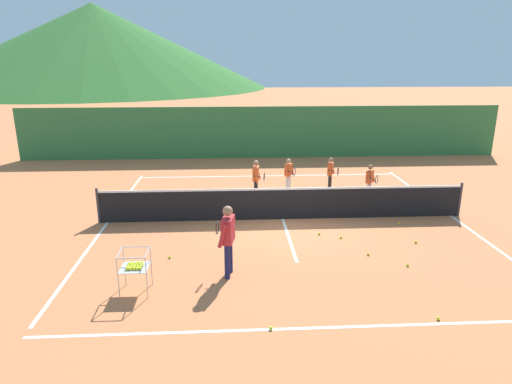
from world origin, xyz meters
TOP-DOWN VIEW (x-y plane):
  - ground_plane at (0.00, 0.00)m, footprint 120.00×120.00m
  - line_baseline_near at (0.00, -5.68)m, footprint 10.37×0.08m
  - line_baseline_far at (0.00, 5.13)m, footprint 10.37×0.08m
  - line_sideline_west at (-5.19, 0.00)m, footprint 0.08×10.81m
  - line_sideline_east at (5.19, 0.00)m, footprint 0.08×10.81m
  - line_service_center at (0.00, 0.00)m, footprint 0.08×5.97m
  - tennis_net at (0.00, 0.00)m, footprint 10.90×0.08m
  - instructor at (-1.62, -3.52)m, footprint 0.44×0.79m
  - student_0 at (-0.68, 1.99)m, footprint 0.42×0.69m
  - student_1 at (0.54, 2.89)m, footprint 0.40×0.68m
  - student_2 at (2.05, 2.88)m, footprint 0.41×0.68m
  - student_3 at (3.15, 1.76)m, footprint 0.42×0.68m
  - ball_cart at (-3.53, -4.16)m, footprint 0.58×0.58m
  - tennis_ball_0 at (-3.04, -2.57)m, footprint 0.07×0.07m
  - tennis_ball_1 at (2.27, -5.55)m, footprint 0.07×0.07m
  - tennis_ball_2 at (2.55, -3.34)m, footprint 0.07×0.07m
  - tennis_ball_3 at (0.86, -1.30)m, footprint 0.07×0.07m
  - tennis_ball_4 at (3.28, -2.01)m, footprint 0.07×0.07m
  - tennis_ball_5 at (1.81, -2.68)m, footprint 0.07×0.07m
  - tennis_ball_6 at (1.39, -1.58)m, footprint 0.07×0.07m
  - tennis_ball_7 at (-0.86, -5.69)m, footprint 0.07×0.07m
  - tennis_ball_8 at (3.33, -0.64)m, footprint 0.07×0.07m
  - windscreen_fence at (0.00, 8.63)m, footprint 22.82×0.08m
  - hill_0 at (-22.15, 61.44)m, footprint 52.68×52.68m
  - hill_1 at (-21.67, 59.36)m, footprint 44.09×44.09m

SIDE VIEW (x-z plane):
  - ground_plane at x=0.00m, z-range 0.00..0.00m
  - line_baseline_near at x=0.00m, z-range 0.00..0.01m
  - line_baseline_far at x=0.00m, z-range 0.00..0.01m
  - line_sideline_west at x=-5.19m, z-range 0.00..0.01m
  - line_sideline_east at x=5.19m, z-range 0.00..0.01m
  - line_service_center at x=0.00m, z-range 0.00..0.01m
  - tennis_ball_0 at x=-3.04m, z-range 0.00..0.07m
  - tennis_ball_1 at x=2.27m, z-range 0.00..0.07m
  - tennis_ball_2 at x=2.55m, z-range 0.00..0.07m
  - tennis_ball_3 at x=0.86m, z-range 0.00..0.07m
  - tennis_ball_4 at x=3.28m, z-range 0.00..0.07m
  - tennis_ball_5 at x=1.81m, z-range 0.00..0.07m
  - tennis_ball_6 at x=1.39m, z-range 0.00..0.07m
  - tennis_ball_7 at x=-0.86m, z-range 0.00..0.07m
  - tennis_ball_8 at x=3.33m, z-range 0.00..0.07m
  - tennis_net at x=0.00m, z-range -0.03..1.02m
  - ball_cart at x=-3.53m, z-range 0.13..1.03m
  - student_1 at x=0.54m, z-range 0.12..1.33m
  - student_3 at x=3.15m, z-range 0.13..1.35m
  - student_2 at x=2.05m, z-range 0.13..1.36m
  - student_0 at x=-0.68m, z-range 0.14..1.51m
  - instructor at x=-1.62m, z-range 0.16..1.79m
  - windscreen_fence at x=0.00m, z-range 0.00..2.45m
  - hill_1 at x=-21.67m, z-range 0.00..11.10m
  - hill_0 at x=-22.15m, z-range 0.00..12.47m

